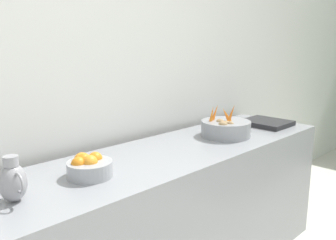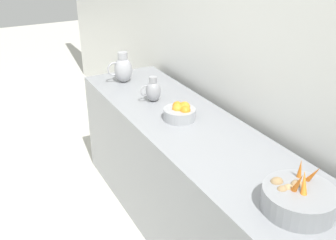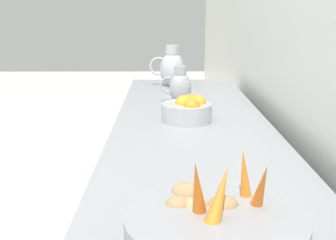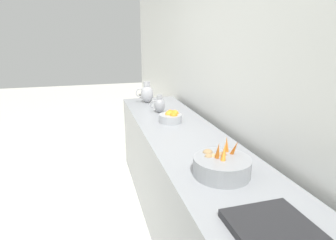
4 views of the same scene
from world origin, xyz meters
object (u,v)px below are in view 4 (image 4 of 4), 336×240
at_px(vegetable_colander, 222,166).
at_px(orange_bowl, 171,117).
at_px(metal_pitcher_tall, 147,93).
at_px(metal_pitcher_short, 159,105).

distance_m(vegetable_colander, orange_bowl, 1.08).
distance_m(metal_pitcher_tall, metal_pitcher_short, 0.49).
bearing_deg(orange_bowl, metal_pitcher_short, -86.24).
bearing_deg(vegetable_colander, metal_pitcher_tall, -88.55).
xyz_separation_m(vegetable_colander, metal_pitcher_short, (0.02, -1.44, 0.03)).
bearing_deg(vegetable_colander, orange_bowl, -90.45).
bearing_deg(metal_pitcher_tall, orange_bowl, 93.87).
distance_m(orange_bowl, metal_pitcher_short, 0.36).
relative_size(orange_bowl, metal_pitcher_tall, 0.85).
xyz_separation_m(metal_pitcher_tall, metal_pitcher_short, (-0.03, 0.49, -0.03)).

